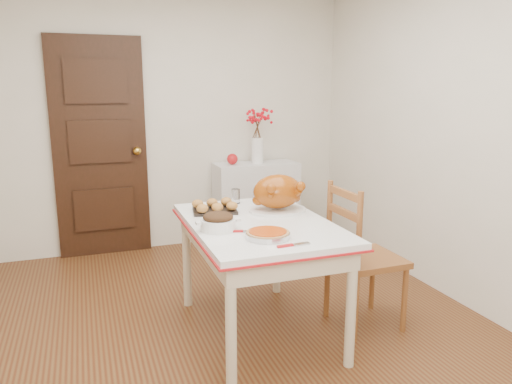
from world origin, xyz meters
name	(u,v)px	position (x,y,z in m)	size (l,w,h in m)	color
floor	(234,334)	(0.00, 0.00, 0.00)	(3.50, 4.00, 0.00)	#4C210F
wall_back	(173,123)	(0.00, 2.00, 1.25)	(3.50, 0.00, 2.50)	silver
wall_front	(489,245)	(0.00, -2.00, 1.25)	(3.50, 0.00, 2.50)	silver
wall_right	(463,136)	(1.75, 0.00, 1.25)	(0.00, 4.00, 2.50)	silver
door_back	(100,149)	(-0.70, 1.97, 1.03)	(0.85, 0.06, 2.06)	black
sideboard	(256,203)	(0.79, 1.78, 0.42)	(0.84, 0.37, 0.84)	silver
kitchen_table	(259,278)	(0.16, -0.02, 0.38)	(0.88, 1.28, 0.77)	white
chair_oak	(366,256)	(0.89, -0.16, 0.49)	(0.44, 0.44, 0.99)	brown
berry_vase	(257,137)	(0.81, 1.78, 1.11)	(0.28, 0.28, 0.53)	white
apple	(232,159)	(0.54, 1.78, 0.89)	(0.11, 0.11, 0.11)	red
turkey_platter	(278,193)	(0.37, 0.16, 0.89)	(0.40, 0.32, 0.25)	#97490B
pumpkin_pie	(268,233)	(0.09, -0.36, 0.79)	(0.26, 0.26, 0.05)	#B33909
stuffing_dish	(218,221)	(-0.13, -0.12, 0.82)	(0.27, 0.21, 0.10)	#3B2312
rolls_tray	(215,206)	(-0.04, 0.30, 0.80)	(0.29, 0.23, 0.08)	#C77E39
pie_server	(294,245)	(0.17, -0.54, 0.77)	(0.19, 0.06, 0.01)	silver
carving_knife	(249,231)	(0.03, -0.22, 0.77)	(0.23, 0.06, 0.01)	silver
drinking_glass	(236,196)	(0.17, 0.49, 0.82)	(0.06, 0.06, 0.11)	white
shaker_pair	(277,195)	(0.49, 0.47, 0.81)	(0.09, 0.04, 0.09)	white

